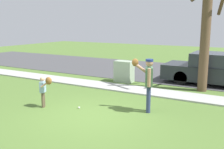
% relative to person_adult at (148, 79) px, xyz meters
% --- Properties ---
extents(ground_plane, '(48.00, 48.00, 0.00)m').
position_rel_person_adult_xyz_m(ground_plane, '(-1.32, 2.27, -1.09)').
color(ground_plane, '#4C6B2D').
extents(sidewalk_strip, '(36.00, 1.20, 0.06)m').
position_rel_person_adult_xyz_m(sidewalk_strip, '(-1.32, 2.37, -1.06)').
color(sidewalk_strip, '#A3A39E').
rests_on(sidewalk_strip, ground).
extents(road_surface, '(36.00, 6.80, 0.02)m').
position_rel_person_adult_xyz_m(road_surface, '(-1.32, 7.37, -1.08)').
color(road_surface, '#424244').
rests_on(road_surface, ground).
extents(person_adult, '(0.84, 0.58, 1.75)m').
position_rel_person_adult_xyz_m(person_adult, '(0.00, 0.00, 0.00)').
color(person_adult, navy).
rests_on(person_adult, ground).
extents(person_child, '(0.57, 0.36, 1.11)m').
position_rel_person_adult_xyz_m(person_child, '(-3.22, -1.35, -0.38)').
color(person_child, brown).
rests_on(person_child, ground).
extents(baseball, '(0.07, 0.07, 0.07)m').
position_rel_person_adult_xyz_m(baseball, '(-2.12, -0.88, -1.05)').
color(baseball, white).
rests_on(baseball, ground).
extents(utility_cabinet, '(0.90, 0.55, 1.05)m').
position_rel_person_adult_xyz_m(utility_cabinet, '(-2.71, 3.64, -0.56)').
color(utility_cabinet, '#9EB293').
rests_on(utility_cabinet, ground).
extents(street_tree_near, '(1.85, 1.89, 5.71)m').
position_rel_person_adult_xyz_m(street_tree_near, '(1.02, 3.71, 1.93)').
color(street_tree_near, brown).
rests_on(street_tree_near, ground).
extents(parked_pickup_dark, '(5.20, 1.95, 1.48)m').
position_rel_person_adult_xyz_m(parked_pickup_dark, '(1.43, 5.28, -0.42)').
color(parked_pickup_dark, '#23282D').
rests_on(parked_pickup_dark, road_surface).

